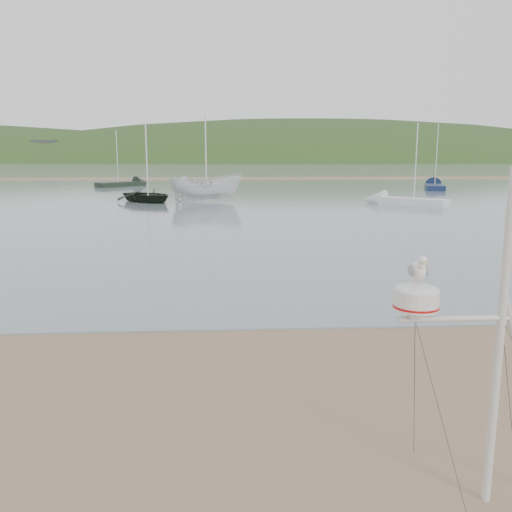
{
  "coord_description": "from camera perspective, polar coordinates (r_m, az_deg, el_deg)",
  "views": [
    {
      "loc": [
        2.1,
        -6.92,
        3.71
      ],
      "look_at": [
        2.56,
        1.0,
        2.18
      ],
      "focal_mm": 38.0,
      "sensor_mm": 36.0,
      "label": 1
    }
  ],
  "objects": [
    {
      "name": "mast_rig",
      "position": [
        6.34,
        23.46,
        -14.85
      ],
      "size": [
        1.93,
        2.06,
        4.35
      ],
      "color": "beige",
      "rests_on": "ground"
    },
    {
      "name": "sailboat_white_near",
      "position": [
        40.28,
        14.23,
        5.69
      ],
      "size": [
        5.67,
        5.12,
        6.15
      ],
      "color": "silver",
      "rests_on": "ground"
    },
    {
      "name": "sandbar",
      "position": [
        77.04,
        -4.93,
        8.13
      ],
      "size": [
        560.0,
        7.0,
        0.07
      ],
      "primitive_type": "cube",
      "color": "#82674B",
      "rests_on": "water"
    },
    {
      "name": "sailboat_dark_mid",
      "position": [
        61.98,
        -13.0,
        7.45
      ],
      "size": [
        5.72,
        5.8,
        6.53
      ],
      "color": "black",
      "rests_on": "ground"
    },
    {
      "name": "ground",
      "position": [
        8.13,
        -18.76,
        -16.87
      ],
      "size": [
        560.0,
        560.0,
        0.0
      ],
      "primitive_type": "plane",
      "color": "#82674B",
      "rests_on": "ground"
    },
    {
      "name": "boat_white",
      "position": [
        41.19,
        -5.28,
        9.48
      ],
      "size": [
        2.21,
        2.16,
        5.4
      ],
      "primitive_type": "imported",
      "rotation": [
        0.0,
        0.0,
        1.63
      ],
      "color": "silver",
      "rests_on": "water"
    },
    {
      "name": "hill_ridge",
      "position": [
        243.61,
        0.56,
        5.36
      ],
      "size": [
        620.0,
        180.0,
        80.0
      ],
      "color": "#233C18",
      "rests_on": "ground"
    },
    {
      "name": "far_cottages",
      "position": [
        202.92,
        -3.13,
        10.94
      ],
      "size": [
        294.4,
        6.3,
        8.0
      ],
      "color": "silver",
      "rests_on": "ground"
    },
    {
      "name": "boat_dark",
      "position": [
        41.32,
        -11.39,
        8.83
      ],
      "size": [
        3.05,
        3.06,
        4.69
      ],
      "primitive_type": "imported",
      "rotation": [
        0.0,
        0.0,
        0.79
      ],
      "color": "black",
      "rests_on": "water"
    },
    {
      "name": "sailboat_blue_far",
      "position": [
        59.33,
        18.19,
        7.05
      ],
      "size": [
        3.83,
        7.27,
        7.04
      ],
      "color": "#111F3E",
      "rests_on": "ground"
    },
    {
      "name": "water",
      "position": [
        138.99,
        -4.24,
        9.32
      ],
      "size": [
        560.0,
        256.0,
        0.04
      ],
      "primitive_type": "cube",
      "color": "slate",
      "rests_on": "ground"
    }
  ]
}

